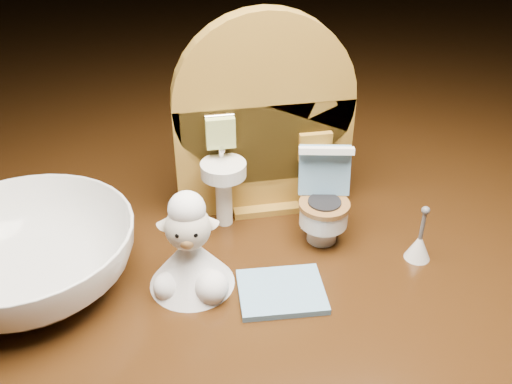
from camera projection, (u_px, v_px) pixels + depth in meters
backdrop_panel at (263, 128)px, 0.41m from camera, size 0.13×0.05×0.15m
toy_toilet at (323, 204)px, 0.40m from camera, size 0.04×0.05×0.07m
bath_mat at (281, 291)px, 0.36m from camera, size 0.06×0.05×0.00m
toilet_brush at (419, 245)px, 0.38m from camera, size 0.02×0.02×0.04m
plush_lamb at (191, 255)px, 0.35m from camera, size 0.05×0.05×0.07m
ceramic_bowl at (28, 258)px, 0.35m from camera, size 0.16×0.16×0.04m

